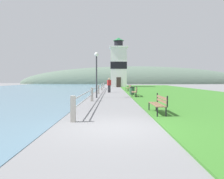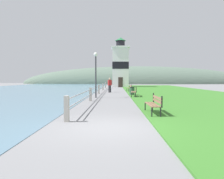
% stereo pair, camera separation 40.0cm
% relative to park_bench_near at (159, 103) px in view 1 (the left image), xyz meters
% --- Properties ---
extents(ground_plane, '(160.00, 160.00, 0.00)m').
position_rel_park_bench_near_xyz_m(ground_plane, '(-2.13, -2.81, -0.54)').
color(ground_plane, slate).
extents(grass_verge, '(12.00, 57.38, 0.06)m').
position_rel_park_bench_near_xyz_m(grass_verge, '(5.52, 16.31, -0.51)').
color(grass_verge, '#387528').
rests_on(grass_verge, ground_plane).
extents(seawall_railing, '(0.18, 31.70, 1.01)m').
position_rel_park_bench_near_xyz_m(seawall_railing, '(-3.68, 13.95, 0.07)').
color(seawall_railing, '#A8A399').
rests_on(seawall_railing, ground_plane).
extents(park_bench_near, '(0.50, 1.97, 0.94)m').
position_rel_park_bench_near_xyz_m(park_bench_near, '(0.00, 0.00, 0.00)').
color(park_bench_near, brown).
rests_on(park_bench_near, ground_plane).
extents(park_bench_midway, '(0.62, 1.99, 0.94)m').
position_rel_park_bench_near_xyz_m(park_bench_midway, '(-0.07, 9.86, -0.00)').
color(park_bench_midway, brown).
rests_on(park_bench_midway, ground_plane).
extents(park_bench_far, '(0.59, 1.69, 0.94)m').
position_rel_park_bench_near_xyz_m(park_bench_far, '(0.03, 18.37, -0.00)').
color(park_bench_far, brown).
rests_on(park_bench_far, ground_plane).
extents(lighthouse, '(3.74, 3.74, 10.15)m').
position_rel_park_bench_near_xyz_m(lighthouse, '(-0.85, 35.02, 3.98)').
color(lighthouse, white).
rests_on(lighthouse, ground_plane).
extents(person_strolling, '(0.50, 0.41, 1.79)m').
position_rel_park_bench_near_xyz_m(person_strolling, '(-2.53, 16.54, 0.43)').
color(person_strolling, '#28282D').
rests_on(person_strolling, ground_plane).
extents(trash_bin, '(0.54, 0.54, 0.84)m').
position_rel_park_bench_near_xyz_m(trash_bin, '(-0.15, 11.95, -0.12)').
color(trash_bin, '#2D5138').
rests_on(trash_bin, ground_plane).
extents(lamp_post, '(0.36, 0.36, 3.96)m').
position_rel_park_bench_near_xyz_m(lamp_post, '(-3.53, 8.83, 2.20)').
color(lamp_post, '#333338').
rests_on(lamp_post, ground_plane).
extents(distant_hillside, '(80.00, 16.00, 12.00)m').
position_rel_park_bench_near_xyz_m(distant_hillside, '(5.87, 65.44, -0.54)').
color(distant_hillside, '#566B5B').
rests_on(distant_hillside, ground_plane).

